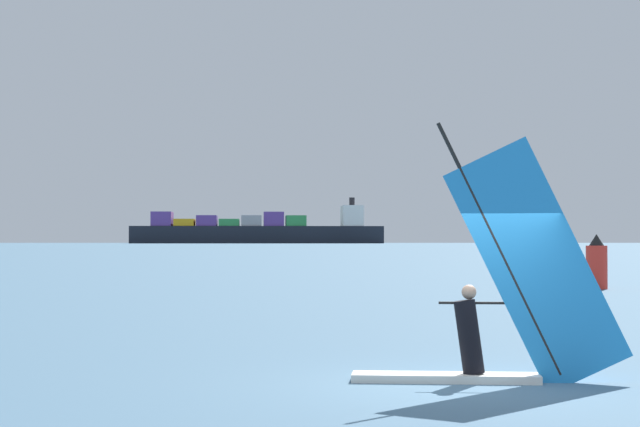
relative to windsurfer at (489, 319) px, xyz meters
name	(u,v)px	position (x,y,z in m)	size (l,w,h in m)	color
ground_plane	(474,386)	(-0.20, -0.50, -0.93)	(4000.00, 4000.00, 0.00)	#476B84
windsurfer	(489,319)	(0.00, 0.00, 0.00)	(4.13, 0.88, 4.03)	white
cargo_ship	(258,230)	(-185.74, 780.93, 8.63)	(186.03, 71.20, 33.88)	black
distant_headland	(587,224)	(104.93, 1657.23, 26.02)	(643.82, 270.74, 53.90)	#756B56
channel_buoy	(597,264)	(3.87, 32.65, 0.14)	(0.92, 0.92, 2.37)	red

